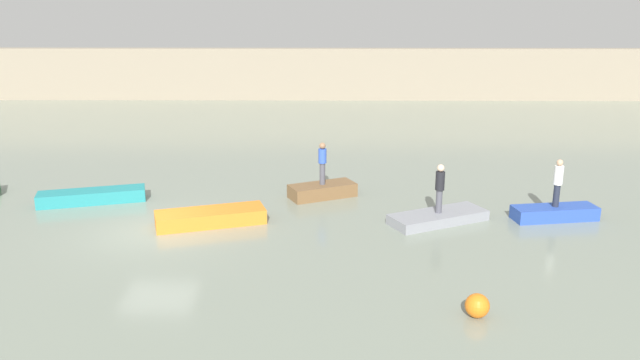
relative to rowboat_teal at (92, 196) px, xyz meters
The scene contains 11 objects.
ground_plane 4.51m from the rowboat_teal, 43.90° to the right, with size 120.00×120.00×0.00m, color gray.
embankment_wall 26.66m from the rowboat_teal, 82.99° to the left, with size 80.00×1.20×3.96m, color gray.
rowboat_teal is the anchor object (origin of this frame).
rowboat_orange 5.57m from the rowboat_teal, 25.45° to the right, with size 3.77×1.23×0.51m, color orange.
rowboat_brown 8.96m from the rowboat_teal, ahead, with size 2.61×1.09×0.53m, color brown.
rowboat_grey 13.20m from the rowboat_teal, ahead, with size 3.53×1.28×0.36m, color gray.
rowboat_blue 17.34m from the rowboat_teal, ahead, with size 3.00×0.91×0.48m, color #2B4CAD.
person_dark_shirt 13.25m from the rowboat_teal, ahead, with size 0.32×0.32×1.75m.
person_white_shirt 17.38m from the rowboat_teal, ahead, with size 0.32×0.32×1.73m.
person_blue_shirt 9.04m from the rowboat_teal, ahead, with size 0.32×0.32×1.69m.
mooring_buoy 15.70m from the rowboat_teal, 35.25° to the right, with size 0.61×0.61×0.61m, color orange.
Camera 1 is at (5.84, -20.11, 7.58)m, focal length 35.47 mm.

